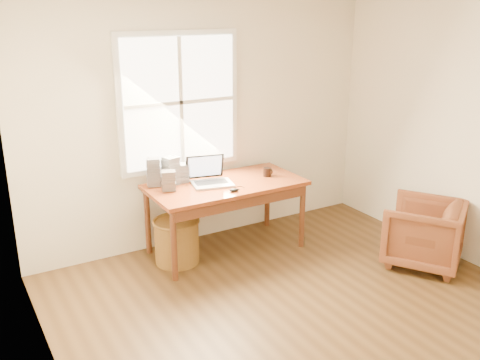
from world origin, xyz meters
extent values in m
cube|color=#4F361B|center=(0.00, 0.00, -0.01)|extent=(4.00, 4.50, 0.02)
cube|color=beige|center=(0.00, 2.26, 1.30)|extent=(4.00, 0.02, 2.60)
cube|color=beige|center=(-2.01, 0.00, 1.30)|extent=(0.02, 4.50, 2.60)
cube|color=silver|center=(-0.30, 2.22, 1.55)|extent=(1.32, 0.05, 1.42)
cube|color=white|center=(-0.30, 2.19, 1.55)|extent=(1.20, 0.02, 1.30)
cube|color=silver|center=(-0.30, 2.18, 1.55)|extent=(0.04, 0.02, 1.30)
cube|color=silver|center=(-0.30, 2.18, 1.55)|extent=(1.20, 0.02, 0.04)
cube|color=brown|center=(0.00, 1.80, 0.73)|extent=(1.60, 0.80, 0.04)
imported|color=brown|center=(1.55, 0.53, 0.33)|extent=(0.98, 0.99, 0.66)
cylinder|color=brown|center=(-0.57, 1.80, 0.22)|extent=(0.52, 0.52, 0.44)
ellipsoid|color=black|center=(-0.05, 1.53, 0.77)|extent=(0.11, 0.08, 0.03)
cylinder|color=black|center=(0.49, 1.77, 0.80)|extent=(0.10, 0.10, 0.09)
cube|color=#ACB1B8|center=(-0.49, 2.04, 0.89)|extent=(0.17, 0.16, 0.29)
cube|color=#2A2A2F|center=(-0.59, 1.89, 0.85)|extent=(0.16, 0.15, 0.20)
cube|color=#93959F|center=(-0.67, 2.08, 0.90)|extent=(0.16, 0.15, 0.29)
cube|color=#B3B7BF|center=(-0.38, 2.07, 0.85)|extent=(0.16, 0.15, 0.19)
camera|label=1|loc=(-2.49, -2.77, 2.51)|focal=40.00mm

